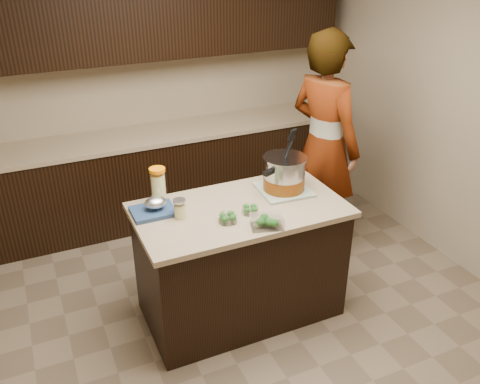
% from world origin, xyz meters
% --- Properties ---
extents(ground_plane, '(4.00, 4.00, 0.00)m').
position_xyz_m(ground_plane, '(0.00, 0.00, 0.00)').
color(ground_plane, brown).
rests_on(ground_plane, ground).
extents(room_shell, '(4.04, 4.04, 2.72)m').
position_xyz_m(room_shell, '(0.00, 0.00, 1.71)').
color(room_shell, tan).
rests_on(room_shell, ground).
extents(back_cabinets, '(3.60, 0.63, 2.33)m').
position_xyz_m(back_cabinets, '(0.00, 1.74, 0.94)').
color(back_cabinets, black).
rests_on(back_cabinets, ground).
extents(island, '(1.46, 0.81, 0.90)m').
position_xyz_m(island, '(0.00, 0.00, 0.45)').
color(island, black).
rests_on(island, ground).
extents(dish_towel, '(0.38, 0.38, 0.02)m').
position_xyz_m(dish_towel, '(0.40, 0.10, 0.91)').
color(dish_towel, '#517750').
rests_on(dish_towel, island).
extents(stock_pot, '(0.43, 0.42, 0.46)m').
position_xyz_m(stock_pot, '(0.40, 0.10, 1.03)').
color(stock_pot, '#B7B7BC').
rests_on(stock_pot, dish_towel).
extents(lemonade_pitcher, '(0.13, 0.13, 0.27)m').
position_xyz_m(lemonade_pitcher, '(-0.49, 0.28, 1.03)').
color(lemonade_pitcher, '#D3D081').
rests_on(lemonade_pitcher, island).
extents(mason_jar, '(0.10, 0.10, 0.14)m').
position_xyz_m(mason_jar, '(-0.42, 0.04, 0.96)').
color(mason_jar, '#D3D081').
rests_on(mason_jar, island).
extents(broccoli_tub_left, '(0.16, 0.16, 0.06)m').
position_xyz_m(broccoli_tub_left, '(-0.16, -0.15, 0.93)').
color(broccoli_tub_left, silver).
rests_on(broccoli_tub_left, island).
extents(broccoli_tub_right, '(0.13, 0.13, 0.05)m').
position_xyz_m(broccoli_tub_right, '(0.03, -0.10, 0.92)').
color(broccoli_tub_right, silver).
rests_on(broccoli_tub_right, island).
extents(broccoli_tub_rect, '(0.24, 0.20, 0.07)m').
position_xyz_m(broccoli_tub_rect, '(0.05, -0.31, 0.93)').
color(broccoli_tub_rect, silver).
rests_on(broccoli_tub_rect, island).
extents(blue_tray, '(0.29, 0.23, 0.11)m').
position_xyz_m(blue_tray, '(-0.56, 0.17, 0.94)').
color(blue_tray, navy).
rests_on(blue_tray, island).
extents(person, '(0.65, 0.82, 1.96)m').
position_xyz_m(person, '(1.05, 0.57, 0.98)').
color(person, gray).
rests_on(person, ground).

